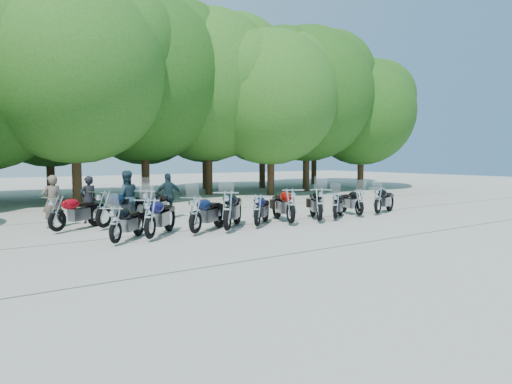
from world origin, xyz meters
TOP-DOWN VIEW (x-y plane):
  - ground at (0.00, 0.00)m, footprint 90.00×90.00m
  - tree_3 at (-3.57, 11.24)m, footprint 8.70×8.70m
  - tree_4 at (0.54, 13.09)m, footprint 9.13×9.13m
  - tree_5 at (4.61, 13.20)m, footprint 9.04×9.04m
  - tree_6 at (7.55, 10.82)m, footprint 8.00×8.00m
  - tree_7 at (11.20, 11.78)m, footprint 8.79×8.79m
  - tree_8 at (15.83, 11.20)m, footprint 7.53×7.53m
  - tree_11 at (-3.76, 16.43)m, footprint 7.56×7.56m
  - tree_12 at (1.80, 16.47)m, footprint 7.88×7.88m
  - tree_13 at (6.69, 17.47)m, footprint 8.31×8.31m
  - tree_14 at (10.68, 16.09)m, footprint 8.02×8.02m
  - tree_15 at (16.61, 17.02)m, footprint 9.67×9.67m
  - motorcycle_0 at (-5.21, 0.38)m, footprint 1.87×1.93m
  - motorcycle_1 at (-4.24, 0.45)m, footprint 2.11×2.25m
  - motorcycle_2 at (-2.82, 0.53)m, footprint 2.32×1.93m
  - motorcycle_3 at (-1.81, 0.41)m, footprint 2.29×2.45m
  - motorcycle_4 at (-0.55, 0.63)m, footprint 2.04×2.03m
  - motorcycle_5 at (0.71, 0.49)m, footprint 1.67×2.61m
  - motorcycle_6 at (1.90, 0.36)m, footprint 1.99×2.43m
  - motorcycle_7 at (2.76, 0.45)m, footprint 1.99×1.74m
  - motorcycle_8 at (4.21, 0.65)m, footprint 1.40×2.23m
  - motorcycle_9 at (5.25, 0.63)m, footprint 2.32×1.49m
  - motorcycle_10 at (-6.07, 3.21)m, footprint 2.31×1.83m
  - motorcycle_11 at (-4.71, 3.11)m, footprint 2.52×2.00m
  - motorcycle_12 at (-3.18, 3.30)m, footprint 2.22×2.24m
  - rider_0 at (-5.95, 4.49)m, footprint 0.66×0.47m
  - rider_1 at (-3.73, 3.88)m, footprint 0.95×0.78m
  - rider_2 at (-1.93, 4.43)m, footprint 1.06×0.61m
  - rider_3 at (-4.69, 4.96)m, footprint 0.66×0.49m

SIDE VIEW (x-z plane):
  - ground at x=0.00m, z-range 0.00..0.00m
  - motorcycle_7 at x=2.76m, z-range 0.00..1.15m
  - motorcycle_0 at x=-5.21m, z-range 0.00..1.16m
  - motorcycle_8 at x=4.21m, z-range 0.00..1.21m
  - motorcycle_4 at x=-0.55m, z-range 0.00..1.25m
  - motorcycle_9 at x=5.25m, z-range 0.00..1.26m
  - motorcycle_10 at x=-6.07m, z-range 0.00..1.30m
  - motorcycle_2 at x=-2.82m, z-range 0.00..1.32m
  - motorcycle_1 at x=-4.24m, z-range 0.00..1.34m
  - motorcycle_12 at x=-3.18m, z-range 0.00..1.37m
  - motorcycle_6 at x=1.90m, z-range 0.00..1.38m
  - motorcycle_11 at x=-4.71m, z-range 0.00..1.42m
  - motorcycle_5 at x=0.71m, z-range 0.00..1.42m
  - motorcycle_3 at x=-1.81m, z-range 0.00..1.45m
  - rider_3 at x=-4.69m, z-range 0.00..1.65m
  - rider_2 at x=-1.93m, z-range 0.00..1.70m
  - rider_0 at x=-5.95m, z-range 0.00..1.72m
  - rider_1 at x=-3.73m, z-range 0.00..1.84m
  - tree_8 at x=15.83m, z-range 0.85..10.10m
  - tree_11 at x=-3.76m, z-range 0.85..10.14m
  - tree_12 at x=1.80m, z-range 0.89..10.56m
  - tree_6 at x=7.55m, z-range 0.90..10.72m
  - tree_14 at x=10.68m, z-range 0.91..10.75m
  - tree_13 at x=6.69m, z-range 0.94..11.14m
  - tree_3 at x=-3.57m, z-range 0.98..11.66m
  - tree_7 at x=11.20m, z-range 0.99..11.79m
  - tree_5 at x=4.61m, z-range 1.02..12.12m
  - tree_4 at x=0.54m, z-range 1.03..12.24m
  - tree_15 at x=16.61m, z-range 1.09..12.96m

